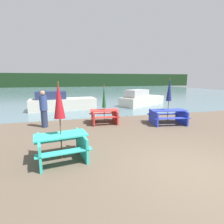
{
  "coord_description": "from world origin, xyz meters",
  "views": [
    {
      "loc": [
        -3.12,
        -3.57,
        2.39
      ],
      "look_at": [
        -0.98,
        4.22,
        0.85
      ],
      "focal_mm": 28.0,
      "sensor_mm": 36.0,
      "label": 1
    }
  ],
  "objects_px": {
    "boat_second": "(141,99)",
    "umbrella_crimson": "(59,101)",
    "picnic_table_red": "(104,115)",
    "umbrella_darkgreen": "(104,96)",
    "person": "(44,109)",
    "picnic_table_blue": "(168,115)",
    "umbrella_navy": "(169,90)",
    "boat": "(61,103)",
    "picnic_table_teal": "(61,144)"
  },
  "relations": [
    {
      "from": "boat",
      "to": "boat_second",
      "type": "relative_size",
      "value": 1.04
    },
    {
      "from": "umbrella_navy",
      "to": "boat",
      "type": "distance_m",
      "value": 8.31
    },
    {
      "from": "picnic_table_red",
      "to": "umbrella_darkgreen",
      "type": "relative_size",
      "value": 0.75
    },
    {
      "from": "picnic_table_teal",
      "to": "boat_second",
      "type": "xyz_separation_m",
      "value": [
        6.92,
        9.41,
        0.09
      ]
    },
    {
      "from": "picnic_table_teal",
      "to": "umbrella_darkgreen",
      "type": "relative_size",
      "value": 0.8
    },
    {
      "from": "umbrella_crimson",
      "to": "boat",
      "type": "bearing_deg",
      "value": 90.62
    },
    {
      "from": "person",
      "to": "umbrella_navy",
      "type": "bearing_deg",
      "value": -9.12
    },
    {
      "from": "picnic_table_teal",
      "to": "umbrella_navy",
      "type": "distance_m",
      "value": 6.34
    },
    {
      "from": "umbrella_crimson",
      "to": "umbrella_darkgreen",
      "type": "bearing_deg",
      "value": 60.71
    },
    {
      "from": "picnic_table_teal",
      "to": "umbrella_crimson",
      "type": "height_order",
      "value": "umbrella_crimson"
    },
    {
      "from": "picnic_table_blue",
      "to": "umbrella_darkgreen",
      "type": "distance_m",
      "value": 3.58
    },
    {
      "from": "picnic_table_red",
      "to": "umbrella_darkgreen",
      "type": "bearing_deg",
      "value": -75.96
    },
    {
      "from": "boat_second",
      "to": "umbrella_navy",
      "type": "bearing_deg",
      "value": -130.63
    },
    {
      "from": "boat",
      "to": "boat_second",
      "type": "height_order",
      "value": "boat"
    },
    {
      "from": "picnic_table_teal",
      "to": "umbrella_darkgreen",
      "type": "height_order",
      "value": "umbrella_darkgreen"
    },
    {
      "from": "umbrella_navy",
      "to": "picnic_table_teal",
      "type": "bearing_deg",
      "value": -152.26
    },
    {
      "from": "umbrella_crimson",
      "to": "boat",
      "type": "distance_m",
      "value": 8.99
    },
    {
      "from": "picnic_table_red",
      "to": "umbrella_navy",
      "type": "relative_size",
      "value": 0.65
    },
    {
      "from": "picnic_table_blue",
      "to": "umbrella_crimson",
      "type": "bearing_deg",
      "value": -152.26
    },
    {
      "from": "boat",
      "to": "boat_second",
      "type": "xyz_separation_m",
      "value": [
        7.01,
        0.5,
        -0.02
      ]
    },
    {
      "from": "picnic_table_blue",
      "to": "picnic_table_red",
      "type": "relative_size",
      "value": 1.29
    },
    {
      "from": "boat_second",
      "to": "umbrella_crimson",
      "type": "bearing_deg",
      "value": -154.53
    },
    {
      "from": "umbrella_crimson",
      "to": "person",
      "type": "distance_m",
      "value": 4.08
    },
    {
      "from": "picnic_table_teal",
      "to": "boat",
      "type": "distance_m",
      "value": 8.91
    },
    {
      "from": "boat",
      "to": "person",
      "type": "height_order",
      "value": "person"
    },
    {
      "from": "picnic_table_red",
      "to": "boat",
      "type": "relative_size",
      "value": 0.32
    },
    {
      "from": "picnic_table_teal",
      "to": "umbrella_darkgreen",
      "type": "bearing_deg",
      "value": 60.71
    },
    {
      "from": "picnic_table_blue",
      "to": "boat",
      "type": "relative_size",
      "value": 0.41
    },
    {
      "from": "boat",
      "to": "picnic_table_blue",
      "type": "bearing_deg",
      "value": -51.76
    },
    {
      "from": "umbrella_navy",
      "to": "boat",
      "type": "xyz_separation_m",
      "value": [
        -5.58,
        6.02,
        -1.27
      ]
    },
    {
      "from": "picnic_table_red",
      "to": "boat",
      "type": "bearing_deg",
      "value": 115.02
    },
    {
      "from": "boat",
      "to": "person",
      "type": "distance_m",
      "value": 5.08
    },
    {
      "from": "picnic_table_teal",
      "to": "umbrella_navy",
      "type": "relative_size",
      "value": 0.69
    },
    {
      "from": "boat",
      "to": "person",
      "type": "xyz_separation_m",
      "value": [
        -0.76,
        -5.01,
        0.35
      ]
    },
    {
      "from": "picnic_table_blue",
      "to": "umbrella_crimson",
      "type": "relative_size",
      "value": 0.89
    },
    {
      "from": "umbrella_darkgreen",
      "to": "boat_second",
      "type": "xyz_separation_m",
      "value": [
        4.7,
        5.46,
        -0.93
      ]
    },
    {
      "from": "umbrella_darkgreen",
      "to": "boat_second",
      "type": "relative_size",
      "value": 0.44
    },
    {
      "from": "picnic_table_blue",
      "to": "umbrella_navy",
      "type": "height_order",
      "value": "umbrella_navy"
    },
    {
      "from": "picnic_table_blue",
      "to": "boat_second",
      "type": "xyz_separation_m",
      "value": [
        1.44,
        6.53,
        0.08
      ]
    },
    {
      "from": "picnic_table_teal",
      "to": "picnic_table_blue",
      "type": "bearing_deg",
      "value": 27.74
    },
    {
      "from": "picnic_table_blue",
      "to": "umbrella_navy",
      "type": "xyz_separation_m",
      "value": [
        -0.0,
        0.0,
        1.37
      ]
    },
    {
      "from": "picnic_table_blue",
      "to": "picnic_table_teal",
      "type": "bearing_deg",
      "value": -152.26
    },
    {
      "from": "umbrella_navy",
      "to": "umbrella_darkgreen",
      "type": "relative_size",
      "value": 1.15
    },
    {
      "from": "picnic_table_teal",
      "to": "umbrella_navy",
      "type": "height_order",
      "value": "umbrella_navy"
    },
    {
      "from": "person",
      "to": "picnic_table_red",
      "type": "bearing_deg",
      "value": 0.95
    },
    {
      "from": "picnic_table_teal",
      "to": "boat_second",
      "type": "bearing_deg",
      "value": 53.68
    },
    {
      "from": "picnic_table_blue",
      "to": "person",
      "type": "xyz_separation_m",
      "value": [
        -6.34,
        1.02,
        0.45
      ]
    },
    {
      "from": "umbrella_crimson",
      "to": "boat",
      "type": "xyz_separation_m",
      "value": [
        -0.1,
        8.91,
        -1.21
      ]
    },
    {
      "from": "person",
      "to": "boat",
      "type": "bearing_deg",
      "value": 81.34
    },
    {
      "from": "picnic_table_red",
      "to": "boat_second",
      "type": "relative_size",
      "value": 0.33
    }
  ]
}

